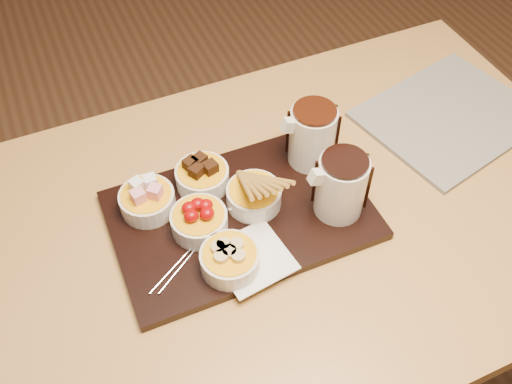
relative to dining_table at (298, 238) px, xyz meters
name	(u,v)px	position (x,y,z in m)	size (l,w,h in m)	color
ground	(285,369)	(0.00, 0.00, -0.65)	(5.00, 5.00, 0.00)	brown
dining_table	(298,238)	(0.00, 0.00, 0.00)	(1.20, 0.80, 0.75)	#BB8A45
serving_board	(241,215)	(-0.11, 0.02, 0.11)	(0.46, 0.30, 0.02)	black
napkin	(252,258)	(-0.13, -0.08, 0.12)	(0.12, 0.12, 0.00)	white
bowl_marshmallows	(148,201)	(-0.26, 0.10, 0.14)	(0.10, 0.10, 0.04)	silver
bowl_cake	(202,177)	(-0.15, 0.11, 0.14)	(0.10, 0.10, 0.04)	silver
bowl_strawberries	(199,222)	(-0.19, 0.02, 0.14)	(0.10, 0.10, 0.04)	silver
bowl_biscotti	(254,196)	(-0.08, 0.03, 0.14)	(0.10, 0.10, 0.04)	silver
bowl_bananas	(230,260)	(-0.17, -0.08, 0.14)	(0.10, 0.10, 0.04)	silver
pitcher_dark_chocolate	(341,186)	(0.05, -0.04, 0.18)	(0.09, 0.09, 0.12)	silver
pitcher_milk_chocolate	(312,136)	(0.06, 0.09, 0.18)	(0.09, 0.09, 0.12)	silver
fondue_skewers	(199,239)	(-0.20, -0.01, 0.12)	(0.26, 0.03, 0.01)	silver
newspaper	(449,116)	(0.40, 0.09, 0.10)	(0.35, 0.28, 0.01)	beige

